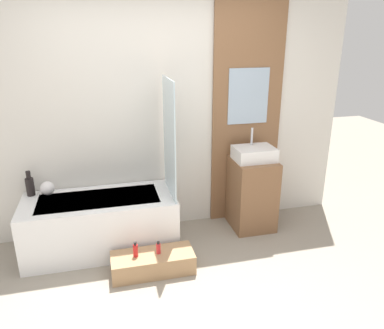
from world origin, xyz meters
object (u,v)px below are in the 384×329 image
object	(u,v)px
vase_tall_dark	(30,186)
vase_round_light	(47,188)
wooden_step_bench	(153,263)
sink	(254,154)
bottle_soap_secondary	(158,248)
bathtub	(101,223)
bottle_soap_primary	(136,250)

from	to	relation	value
vase_tall_dark	vase_round_light	world-z (taller)	vase_tall_dark
wooden_step_bench	vase_tall_dark	xyz separation A→B (m)	(-1.10, 0.77, 0.57)
sink	bottle_soap_secondary	xyz separation A→B (m)	(-1.16, -0.60, -0.63)
bathtub	vase_round_light	world-z (taller)	vase_round_light
bathtub	vase_tall_dark	distance (m)	0.80
vase_round_light	bottle_soap_primary	bearing A→B (deg)	-43.40
wooden_step_bench	sink	bearing A→B (deg)	26.26
sink	bathtub	bearing A→B (deg)	-177.48
wooden_step_bench	bottle_soap_secondary	xyz separation A→B (m)	(0.06, 0.00, 0.15)
sink	vase_round_light	xyz separation A→B (m)	(-2.15, 0.14, -0.24)
wooden_step_bench	vase_round_light	distance (m)	1.31
bottle_soap_primary	wooden_step_bench	bearing A→B (deg)	0.00
vase_tall_dark	vase_round_light	distance (m)	0.17
bottle_soap_secondary	bathtub	bearing A→B (deg)	133.48
sink	vase_tall_dark	distance (m)	2.33
vase_round_light	wooden_step_bench	bearing A→B (deg)	-38.38
vase_tall_dark	sink	bearing A→B (deg)	-4.22
bathtub	wooden_step_bench	world-z (taller)	bathtub
vase_round_light	bottle_soap_secondary	world-z (taller)	vase_round_light
bottle_soap_secondary	vase_round_light	bearing A→B (deg)	143.26
wooden_step_bench	vase_tall_dark	bearing A→B (deg)	144.92
vase_round_light	bottle_soap_primary	world-z (taller)	vase_round_light
wooden_step_bench	sink	distance (m)	1.56
vase_round_light	bottle_soap_secondary	xyz separation A→B (m)	(0.99, -0.74, -0.39)
wooden_step_bench	vase_round_light	xyz separation A→B (m)	(-0.93, 0.74, 0.54)
bathtub	wooden_step_bench	size ratio (longest dim) A/B	1.96
bathtub	bottle_soap_primary	xyz separation A→B (m)	(0.29, -0.53, -0.03)
bottle_soap_primary	bottle_soap_secondary	xyz separation A→B (m)	(0.21, 0.00, -0.01)
wooden_step_bench	vase_round_light	bearing A→B (deg)	141.62
bathtub	bottle_soap_secondary	bearing A→B (deg)	-46.52
bottle_soap_primary	bottle_soap_secondary	world-z (taller)	bottle_soap_primary
sink	vase_tall_dark	xyz separation A→B (m)	(-2.31, 0.17, -0.20)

